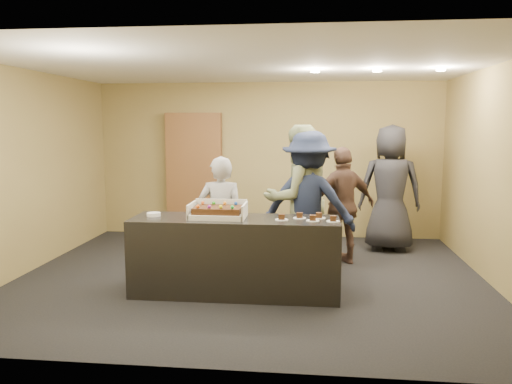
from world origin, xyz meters
The scene contains 17 objects.
room centered at (0.00, 0.00, 1.35)m, with size 6.04×6.00×2.70m.
serving_counter centered at (-0.10, -0.66, 0.45)m, with size 2.40×0.70×0.90m, color black.
storage_cabinet centered at (-1.30, 2.41, 1.09)m, with size 0.99×0.15×2.18m, color brown.
cake_box centered at (-0.30, -0.63, 0.94)m, with size 0.64×0.44×0.19m.
sheet_cake centered at (-0.30, -0.66, 1.00)m, with size 0.55×0.38×0.11m.
plate_stack centered at (-1.08, -0.63, 0.92)m, with size 0.16×0.16×0.04m, color white.
slice_a centered at (0.44, -0.72, 0.92)m, with size 0.15×0.15×0.07m.
slice_b centered at (0.64, -0.59, 0.92)m, with size 0.15×0.15×0.07m.
slice_c centered at (0.79, -0.74, 0.92)m, with size 0.15×0.15×0.07m.
slice_d centered at (0.86, -0.57, 0.92)m, with size 0.15×0.15×0.07m.
slice_e centered at (1.02, -0.75, 0.92)m, with size 0.15×0.15×0.07m.
person_server_grey centered at (-0.34, -0.21, 0.79)m, with size 0.58×0.38×1.58m, color #9F9FA4.
person_sage_man centered at (0.59, 0.34, 0.98)m, with size 0.96×0.75×1.97m, color gray.
person_navy_man centered at (0.74, 0.23, 0.95)m, with size 1.22×0.70×1.89m, color #192039.
person_brown_extra centered at (1.22, 0.79, 0.83)m, with size 0.98×0.41×1.67m, color brown.
person_dark_suit centered at (2.00, 1.64, 0.99)m, with size 0.96×0.63×1.97m, color #232327.
ceiling_spotlights centered at (1.60, 0.50, 2.67)m, with size 1.72×0.12×0.03m.
Camera 1 is at (0.76, -6.25, 1.97)m, focal length 35.00 mm.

